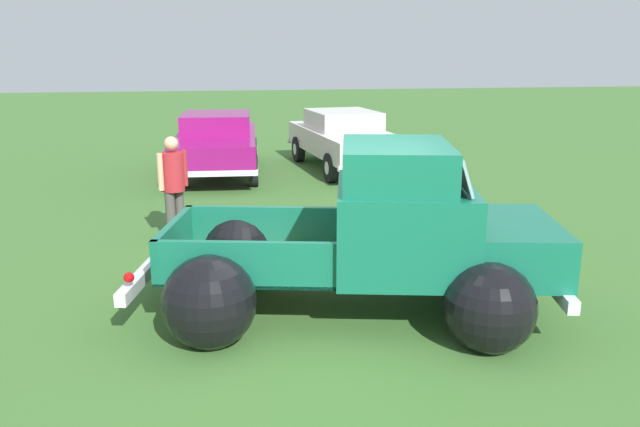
{
  "coord_description": "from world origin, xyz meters",
  "views": [
    {
      "loc": [
        -1.39,
        -6.66,
        2.91
      ],
      "look_at": [
        0.0,
        1.67,
        0.71
      ],
      "focal_mm": 35.58,
      "sensor_mm": 36.0,
      "label": 1
    }
  ],
  "objects": [
    {
      "name": "ground_plane",
      "position": [
        0.0,
        0.0,
        0.0
      ],
      "size": [
        80.0,
        80.0,
        0.0
      ],
      "primitive_type": "plane",
      "color": "#3D6B2D"
    },
    {
      "name": "vintage_pickup_truck",
      "position": [
        0.38,
        -0.08,
        0.76
      ],
      "size": [
        4.91,
        3.48,
        1.96
      ],
      "rotation": [
        0.0,
        0.0,
        -0.21
      ],
      "color": "black",
      "rests_on": "ground"
    },
    {
      "name": "show_car_0",
      "position": [
        -1.34,
        8.47,
        0.78
      ],
      "size": [
        2.14,
        4.68,
        1.43
      ],
      "rotation": [
        0.0,
        0.0,
        -1.63
      ],
      "color": "black",
      "rests_on": "ground"
    },
    {
      "name": "show_car_1",
      "position": [
        1.77,
        8.61,
        0.78
      ],
      "size": [
        2.36,
        4.66,
        1.43
      ],
      "rotation": [
        0.0,
        0.0,
        -1.44
      ],
      "color": "black",
      "rests_on": "ground"
    },
    {
      "name": "spectator_0",
      "position": [
        -2.04,
        3.09,
        0.93
      ],
      "size": [
        0.48,
        0.48,
        1.63
      ],
      "rotation": [
        0.0,
        0.0,
        5.39
      ],
      "color": "#4C4742",
      "rests_on": "ground"
    },
    {
      "name": "lane_cone_0",
      "position": [
        0.98,
        2.19,
        0.31
      ],
      "size": [
        0.36,
        0.36,
        0.63
      ],
      "color": "black",
      "rests_on": "ground"
    }
  ]
}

